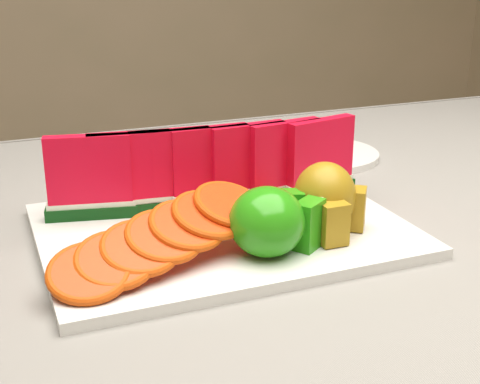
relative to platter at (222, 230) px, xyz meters
name	(u,v)px	position (x,y,z in m)	size (l,w,h in m)	color
table	(261,311)	(0.05, -0.01, -0.11)	(1.40, 0.90, 0.75)	#533420
tablecloth	(261,264)	(0.05, -0.01, -0.05)	(1.53, 1.03, 0.20)	gray
platter	(222,230)	(0.00, 0.00, 0.00)	(0.40, 0.30, 0.01)	silver
apple_cluster	(273,221)	(0.02, -0.08, 0.04)	(0.11, 0.09, 0.07)	#3A9621
pear_cluster	(327,198)	(0.10, -0.06, 0.04)	(0.09, 0.09, 0.08)	#A69113
side_plate	(320,155)	(0.25, 0.23, 0.00)	(0.21, 0.21, 0.01)	silver
fork	(125,188)	(-0.07, 0.19, 0.00)	(0.06, 0.19, 0.00)	silver
watermelon_row	(210,169)	(0.01, 0.06, 0.05)	(0.39, 0.07, 0.10)	#0C4010
orange_fan_front	(164,236)	(-0.09, -0.07, 0.04)	(0.26, 0.15, 0.06)	#CD5614
orange_fan_back	(186,176)	(0.00, 0.12, 0.03)	(0.28, 0.10, 0.04)	#CD5614
tangerine_segments	(218,214)	(0.00, 0.00, 0.02)	(0.21, 0.07, 0.02)	#D84603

